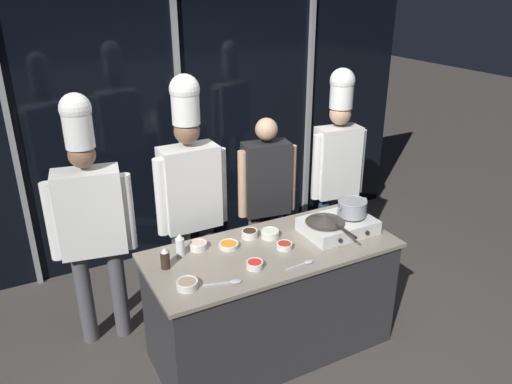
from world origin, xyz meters
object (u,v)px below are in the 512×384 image
at_px(frying_pan, 326,219).
at_px(prep_bowl_bell_pepper, 255,264).
at_px(squeeze_bottle_soy, 165,258).
at_px(squeeze_bottle_clear, 180,245).
at_px(prep_bowl_chili_flakes, 284,245).
at_px(prep_bowl_chicken, 198,245).
at_px(stock_pot, 352,207).
at_px(person_guest, 266,190).
at_px(chef_line, 337,158).
at_px(prep_bowl_mushrooms, 187,284).
at_px(prep_bowl_bean_sprouts, 270,233).
at_px(portable_stove, 338,225).
at_px(serving_spoon_solid, 305,263).
at_px(prep_bowl_soy_glaze, 250,233).
at_px(serving_spoon_slotted, 230,282).
at_px(chef_sous, 190,186).
at_px(prep_bowl_carrots, 229,245).
at_px(chef_head, 90,212).

height_order(frying_pan, prep_bowl_bell_pepper, frying_pan).
relative_size(squeeze_bottle_soy, squeeze_bottle_clear, 0.91).
bearing_deg(prep_bowl_chili_flakes, prep_bowl_chicken, 152.76).
bearing_deg(prep_bowl_bell_pepper, stock_pot, 9.82).
distance_m(stock_pot, prep_bowl_chili_flakes, 0.64).
relative_size(person_guest, chef_line, 0.82).
distance_m(frying_pan, prep_bowl_mushrooms, 1.19).
height_order(squeeze_bottle_soy, prep_bowl_bean_sprouts, squeeze_bottle_soy).
bearing_deg(prep_bowl_mushrooms, portable_stove, 7.57).
distance_m(squeeze_bottle_soy, prep_bowl_bean_sprouts, 0.84).
relative_size(serving_spoon_solid, chef_line, 0.11).
distance_m(squeeze_bottle_soy, prep_bowl_chicken, 0.32).
bearing_deg(stock_pot, frying_pan, -179.05).
bearing_deg(prep_bowl_soy_glaze, squeeze_bottle_soy, -170.34).
bearing_deg(squeeze_bottle_clear, serving_spoon_slotted, -71.55).
xyz_separation_m(chef_sous, chef_line, (1.44, 0.01, -0.01)).
bearing_deg(serving_spoon_solid, squeeze_bottle_clear, 144.32).
bearing_deg(prep_bowl_chili_flakes, portable_stove, 3.30).
distance_m(stock_pot, prep_bowl_carrots, 1.00).
bearing_deg(chef_sous, prep_bowl_chicken, 73.64).
xyz_separation_m(prep_bowl_carrots, prep_bowl_chili_flakes, (0.35, -0.20, 0.01)).
relative_size(prep_bowl_chicken, chef_sous, 0.06).
bearing_deg(serving_spoon_solid, prep_bowl_chicken, 136.58).
xyz_separation_m(prep_bowl_bean_sprouts, prep_bowl_soy_glaze, (-0.14, 0.07, 0.00)).
xyz_separation_m(serving_spoon_slotted, chef_line, (1.56, 0.99, 0.28)).
relative_size(prep_bowl_carrots, chef_head, 0.07).
relative_size(prep_bowl_chicken, serving_spoon_slotted, 0.51).
xyz_separation_m(prep_bowl_bell_pepper, serving_spoon_solid, (0.33, -0.12, -0.02)).
bearing_deg(prep_bowl_bell_pepper, prep_bowl_bean_sprouts, 47.38).
xyz_separation_m(stock_pot, prep_bowl_bell_pepper, (-0.93, -0.16, -0.15)).
bearing_deg(serving_spoon_solid, squeeze_bottle_soy, 154.95).
xyz_separation_m(prep_bowl_soy_glaze, serving_spoon_solid, (0.16, -0.52, -0.03)).
xyz_separation_m(prep_bowl_chili_flakes, serving_spoon_solid, (0.01, -0.25, -0.02)).
height_order(squeeze_bottle_clear, prep_bowl_bell_pepper, squeeze_bottle_clear).
xyz_separation_m(prep_bowl_chili_flakes, prep_bowl_soy_glaze, (-0.15, 0.27, 0.01)).
height_order(frying_pan, serving_spoon_solid, frying_pan).
relative_size(serving_spoon_solid, chef_sous, 0.11).
bearing_deg(squeeze_bottle_soy, serving_spoon_solid, -25.05).
bearing_deg(prep_bowl_chicken, prep_bowl_bean_sprouts, -9.21).
distance_m(prep_bowl_carrots, serving_spoon_slotted, 0.47).
bearing_deg(prep_bowl_chicken, frying_pan, -15.73).
distance_m(frying_pan, squeeze_bottle_soy, 1.22).
bearing_deg(portable_stove, prep_bowl_chicken, 166.26).
height_order(prep_bowl_bell_pepper, chef_head, chef_head).
xyz_separation_m(prep_bowl_bean_sprouts, prep_bowl_bell_pepper, (-0.30, -0.33, -0.00)).
height_order(stock_pot, person_guest, person_guest).
height_order(stock_pot, squeeze_bottle_clear, stock_pot).
xyz_separation_m(squeeze_bottle_soy, prep_bowl_chicken, (0.29, 0.14, -0.04)).
bearing_deg(serving_spoon_slotted, prep_bowl_mushrooms, 163.69).
bearing_deg(chef_head, prep_bowl_carrots, 155.68).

